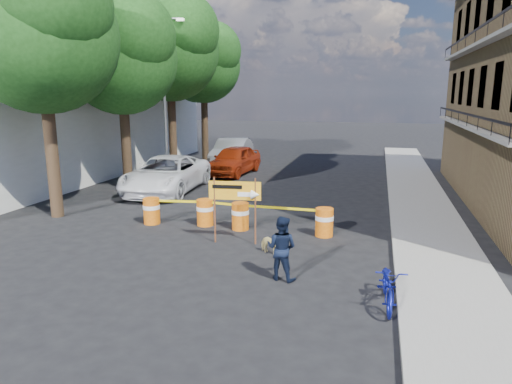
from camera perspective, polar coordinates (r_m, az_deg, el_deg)
The scene contains 19 objects.
ground at distance 13.31m, azimuth -5.36°, elevation -7.24°, with size 120.00×120.00×0.00m, color black.
sidewalk_east at distance 18.36m, azimuth 20.09°, elevation -2.21°, with size 2.40×40.00×0.15m, color gray.
white_building at distance 27.90m, azimuth -23.97°, elevation 8.31°, with size 8.00×22.00×6.00m, color silver.
tree_near at distance 17.80m, azimuth -25.16°, elevation 17.39°, with size 5.46×5.20×9.15m.
tree_mid_a at distance 21.87m, azimuth -16.40°, elevation 15.93°, with size 5.25×5.00×8.68m.
tree_mid_b at distance 26.33m, azimuth -10.63°, elevation 17.06°, with size 5.67×5.40×9.62m.
tree_far at distance 30.89m, azimuth -6.48°, elevation 15.53°, with size 5.04×4.80×8.84m.
streetlamp at distance 23.63m, azimuth -11.27°, elevation 11.92°, with size 1.25×0.18×8.00m.
barrel_far_left at distance 16.14m, azimuth -12.92°, elevation -2.25°, with size 0.58×0.58×0.90m.
barrel_mid_left at distance 15.63m, azimuth -6.39°, elevation -2.48°, with size 0.58×0.58×0.90m.
barrel_mid_right at distance 15.08m, azimuth -1.97°, elevation -2.96°, with size 0.58×0.58×0.90m.
barrel_far_right at distance 14.54m, azimuth 8.53°, elevation -3.68°, with size 0.58×0.58×0.90m.
detour_sign at distance 13.42m, azimuth -1.77°, elevation -0.45°, with size 1.56×0.32×2.01m.
pedestrian at distance 11.05m, azimuth 3.20°, elevation -7.01°, with size 0.77×0.60×1.58m, color black.
bicycle at distance 10.07m, azimuth 16.36°, elevation -8.84°, with size 0.62×0.94×1.79m, color #121992.
dog at distance 12.89m, azimuth 1.73°, elevation -6.49°, with size 0.31×0.69×0.58m, color #CEBD76.
suv_white at distance 21.14m, azimuth -11.14°, elevation 2.17°, with size 2.67×5.79×1.61m, color white.
sedan_red at distance 25.39m, azimuth -2.78°, elevation 4.03°, with size 1.86×4.63×1.58m, color #9E290D.
sedan_silver at distance 28.26m, azimuth -3.00°, elevation 4.98°, with size 1.79×5.13×1.69m, color #9D9FA4.
Camera 1 is at (4.41, -11.75, 4.44)m, focal length 32.00 mm.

